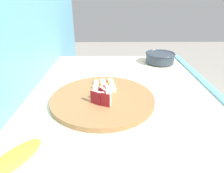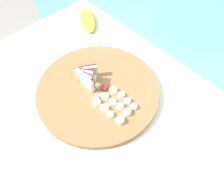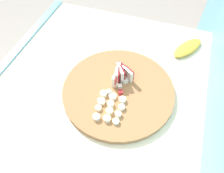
{
  "view_description": "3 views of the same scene",
  "coord_description": "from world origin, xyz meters",
  "px_view_note": "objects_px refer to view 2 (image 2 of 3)",
  "views": [
    {
      "loc": [
        -0.8,
        0.07,
        1.28
      ],
      "look_at": [
        -0.05,
        0.06,
        0.92
      ],
      "focal_mm": 31.05,
      "sensor_mm": 36.0,
      "label": 1
    },
    {
      "loc": [
        0.3,
        -0.19,
        1.55
      ],
      "look_at": [
        -0.05,
        0.14,
        0.91
      ],
      "focal_mm": 36.76,
      "sensor_mm": 36.0,
      "label": 2
    },
    {
      "loc": [
        0.4,
        0.24,
        1.56
      ],
      "look_at": [
        -0.07,
        0.08,
        0.91
      ],
      "focal_mm": 34.67,
      "sensor_mm": 36.0,
      "label": 3
    }
  ],
  "objects_px": {
    "cutting_board": "(98,90)",
    "apple_dice_pile": "(95,84)",
    "apple_wedge_fan": "(87,77)",
    "banana_slice_rows": "(115,105)",
    "banana_peel": "(88,20)"
  },
  "relations": [
    {
      "from": "apple_dice_pile",
      "to": "banana_slice_rows",
      "type": "distance_m",
      "value": 0.11
    },
    {
      "from": "cutting_board",
      "to": "banana_peel",
      "type": "height_order",
      "value": "banana_peel"
    },
    {
      "from": "cutting_board",
      "to": "banana_slice_rows",
      "type": "height_order",
      "value": "banana_slice_rows"
    },
    {
      "from": "banana_slice_rows",
      "to": "apple_dice_pile",
      "type": "bearing_deg",
      "value": 175.9
    },
    {
      "from": "cutting_board",
      "to": "apple_wedge_fan",
      "type": "xyz_separation_m",
      "value": [
        -0.05,
        -0.01,
        0.04
      ]
    },
    {
      "from": "cutting_board",
      "to": "apple_dice_pile",
      "type": "bearing_deg",
      "value": 171.35
    },
    {
      "from": "apple_wedge_fan",
      "to": "apple_dice_pile",
      "type": "xyz_separation_m",
      "value": [
        0.03,
        0.01,
        -0.02
      ]
    },
    {
      "from": "banana_slice_rows",
      "to": "banana_peel",
      "type": "bearing_deg",
      "value": 151.14
    },
    {
      "from": "apple_wedge_fan",
      "to": "banana_slice_rows",
      "type": "bearing_deg",
      "value": 0.8
    },
    {
      "from": "apple_wedge_fan",
      "to": "banana_slice_rows",
      "type": "relative_size",
      "value": 0.72
    },
    {
      "from": "apple_dice_pile",
      "to": "banana_peel",
      "type": "relative_size",
      "value": 0.59
    },
    {
      "from": "banana_slice_rows",
      "to": "apple_wedge_fan",
      "type": "bearing_deg",
      "value": -179.2
    },
    {
      "from": "banana_peel",
      "to": "apple_dice_pile",
      "type": "bearing_deg",
      "value": -35.52
    },
    {
      "from": "cutting_board",
      "to": "apple_dice_pile",
      "type": "relative_size",
      "value": 4.12
    },
    {
      "from": "apple_dice_pile",
      "to": "banana_slice_rows",
      "type": "relative_size",
      "value": 0.81
    }
  ]
}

